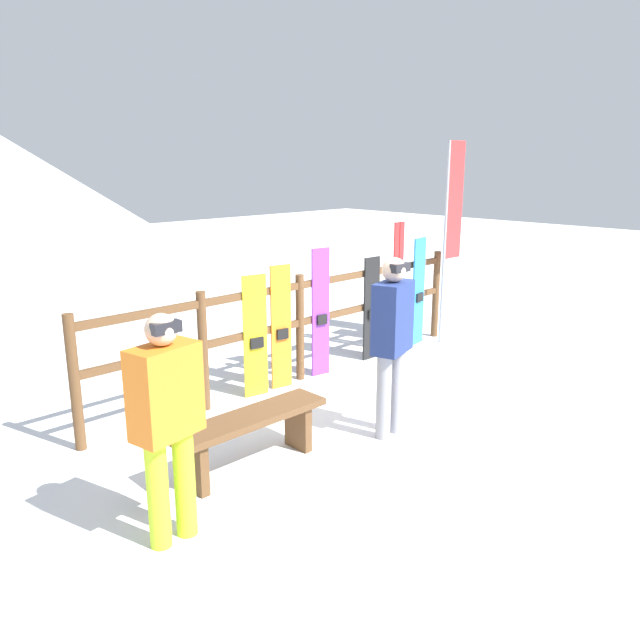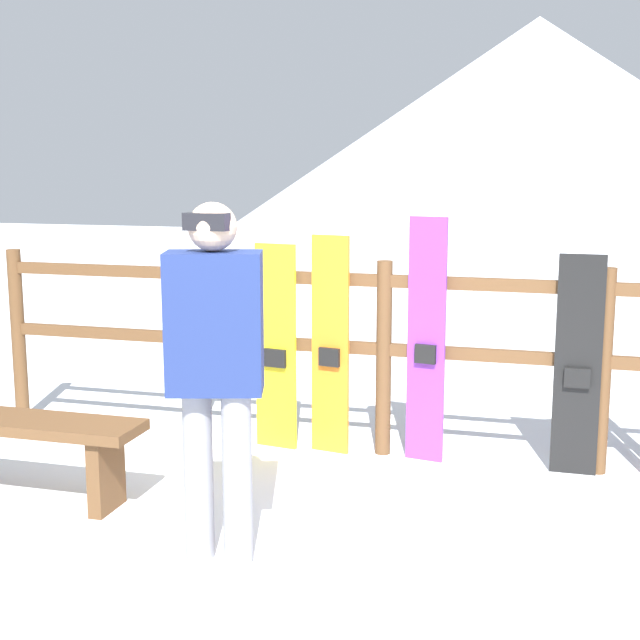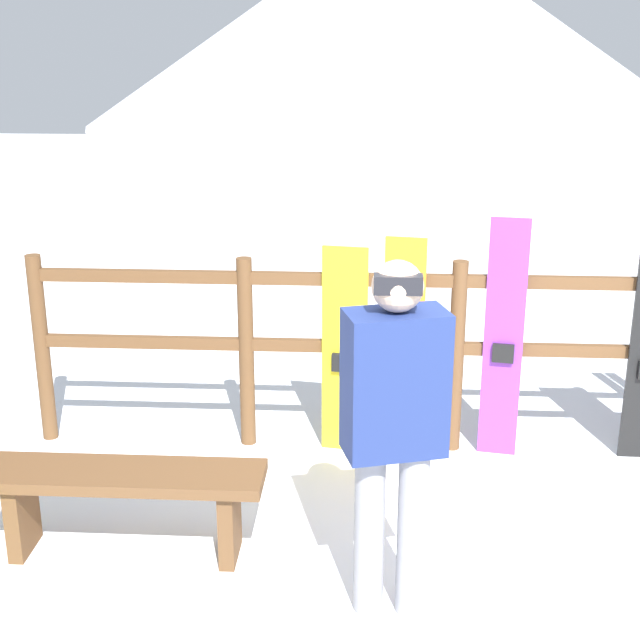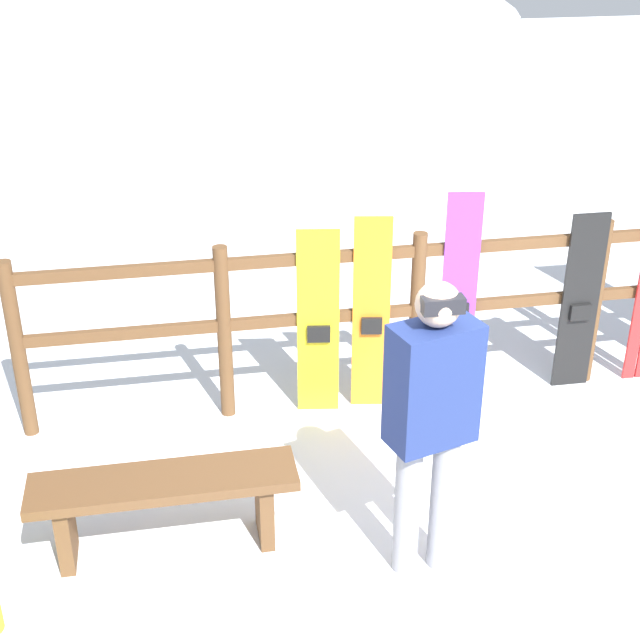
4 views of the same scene
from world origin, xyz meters
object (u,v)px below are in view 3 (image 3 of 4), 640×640
bench (123,492)px  person_navy (394,418)px  snowboard_orange (403,348)px  snowboard_purple (503,341)px  snowboard_yellow (344,352)px

bench → person_navy: size_ratio=0.86×
snowboard_orange → snowboard_purple: snowboard_purple is taller
snowboard_purple → bench: bearing=-148.2°
person_navy → bench: bearing=163.8°
bench → snowboard_orange: size_ratio=1.02×
bench → snowboard_yellow: (1.10, 1.30, 0.32)m
snowboard_yellow → snowboard_orange: (0.37, 0.00, 0.03)m
bench → snowboard_purple: bearing=31.8°
bench → snowboard_orange: 2.00m
snowboard_orange → snowboard_purple: (0.63, 0.00, 0.06)m
person_navy → snowboard_yellow: 1.75m
person_navy → snowboard_purple: size_ratio=1.10×
snowboard_yellow → snowboard_purple: 1.01m
snowboard_purple → snowboard_orange: bearing=-180.0°
bench → snowboard_purple: snowboard_purple is taller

